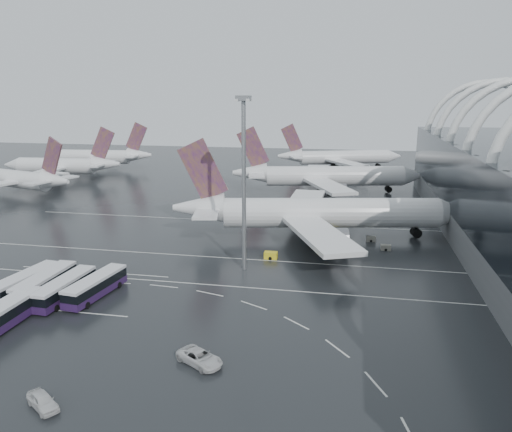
% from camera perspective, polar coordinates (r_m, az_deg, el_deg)
% --- Properties ---
extents(ground, '(420.00, 420.00, 0.00)m').
position_cam_1_polar(ground, '(84.92, -3.62, -7.45)').
color(ground, black).
rests_on(ground, ground).
extents(lane_marking_near, '(120.00, 0.25, 0.01)m').
position_cam_1_polar(lane_marking_near, '(83.12, -3.98, -7.94)').
color(lane_marking_near, silver).
rests_on(lane_marking_near, ground).
extents(lane_marking_mid, '(120.00, 0.25, 0.01)m').
position_cam_1_polar(lane_marking_mid, '(95.86, -1.80, -4.90)').
color(lane_marking_mid, silver).
rests_on(lane_marking_mid, ground).
extents(lane_marking_far, '(120.00, 0.25, 0.01)m').
position_cam_1_polar(lane_marking_far, '(122.17, 1.14, -0.76)').
color(lane_marking_far, silver).
rests_on(lane_marking_far, ground).
extents(bus_bay_line_south, '(28.00, 0.25, 0.01)m').
position_cam_1_polar(bus_bay_line_south, '(81.12, -23.56, -9.69)').
color(bus_bay_line_south, silver).
rests_on(bus_bay_line_south, ground).
extents(bus_bay_line_north, '(28.00, 0.25, 0.01)m').
position_cam_1_polar(bus_bay_line_north, '(93.66, -18.06, -6.07)').
color(bus_bay_line_north, silver).
rests_on(bus_bay_line_north, ground).
extents(airliner_main, '(64.10, 55.40, 21.79)m').
position_cam_1_polar(airliner_main, '(108.83, 6.87, 0.27)').
color(airliner_main, white).
rests_on(airliner_main, ground).
extents(airliner_gate_b, '(60.22, 53.29, 21.01)m').
position_cam_1_polar(airliner_gate_b, '(159.49, 7.86, 4.49)').
color(airliner_gate_b, white).
rests_on(airliner_gate_b, ground).
extents(airliner_gate_c, '(51.76, 47.18, 19.01)m').
position_cam_1_polar(airliner_gate_c, '(211.94, 9.35, 6.59)').
color(airliner_gate_c, white).
rests_on(airliner_gate_c, ground).
extents(jet_remote_west, '(42.45, 34.48, 18.70)m').
position_cam_1_polar(jet_remote_west, '(171.09, -25.27, 3.78)').
color(jet_remote_west, white).
rests_on(jet_remote_west, ground).
extents(jet_remote_mid, '(44.51, 35.88, 19.37)m').
position_cam_1_polar(jet_remote_mid, '(196.53, -21.10, 5.37)').
color(jet_remote_mid, white).
rests_on(jet_remote_mid, ground).
extents(jet_remote_far, '(44.80, 36.12, 19.50)m').
position_cam_1_polar(jet_remote_far, '(219.30, -17.22, 6.47)').
color(jet_remote_far, white).
rests_on(jet_remote_far, ground).
extents(bus_row_near_a, '(4.52, 13.50, 3.26)m').
position_cam_1_polar(bus_row_near_a, '(87.32, -24.82, -6.90)').
color(bus_row_near_a, '#251440').
rests_on(bus_row_near_a, ground).
extents(bus_row_near_b, '(3.30, 13.65, 3.36)m').
position_cam_1_polar(bus_row_near_b, '(85.43, -22.99, -7.12)').
color(bus_row_near_b, '#251440').
rests_on(bus_row_near_b, ground).
extents(bus_row_near_c, '(3.61, 13.36, 3.26)m').
position_cam_1_polar(bus_row_near_c, '(82.49, -21.06, -7.72)').
color(bus_row_near_c, '#251440').
rests_on(bus_row_near_c, ground).
extents(bus_row_near_d, '(4.44, 13.38, 3.23)m').
position_cam_1_polar(bus_row_near_d, '(81.87, -17.86, -7.62)').
color(bus_row_near_d, '#251440').
rests_on(bus_row_near_d, ground).
extents(bus_row_far_b, '(3.28, 13.57, 3.34)m').
position_cam_1_polar(bus_row_far_b, '(76.31, -26.89, -10.05)').
color(bus_row_far_b, '#251440').
rests_on(bus_row_far_b, ground).
extents(van_curve_a, '(6.59, 5.44, 1.67)m').
position_cam_1_polar(van_curve_a, '(60.79, -6.45, -15.78)').
color(van_curve_a, silver).
rests_on(van_curve_a, ground).
extents(van_curve_b, '(4.85, 4.06, 1.56)m').
position_cam_1_polar(van_curve_b, '(57.49, -23.19, -18.86)').
color(van_curve_b, silver).
rests_on(van_curve_b, ground).
extents(floodlight_mast, '(2.34, 2.34, 30.47)m').
position_cam_1_polar(floodlight_mast, '(85.96, -1.41, 6.06)').
color(floodlight_mast, gray).
rests_on(floodlight_mast, ground).
extents(gse_cart_belly_a, '(2.23, 1.32, 1.22)m').
position_cam_1_polar(gse_cart_belly_a, '(102.94, 9.25, -3.40)').
color(gse_cart_belly_a, gold).
rests_on(gse_cart_belly_a, ground).
extents(gse_cart_belly_b, '(1.98, 1.17, 1.08)m').
position_cam_1_polar(gse_cart_belly_b, '(109.52, 13.01, -2.56)').
color(gse_cart_belly_b, slate).
rests_on(gse_cart_belly_b, ground).
extents(gse_cart_belly_c, '(2.48, 1.47, 1.35)m').
position_cam_1_polar(gse_cart_belly_c, '(95.69, 1.70, -4.51)').
color(gse_cart_belly_c, gold).
rests_on(gse_cart_belly_c, ground).
extents(gse_cart_belly_d, '(2.02, 1.19, 1.10)m').
position_cam_1_polar(gse_cart_belly_d, '(104.17, 14.62, -3.50)').
color(gse_cart_belly_d, slate).
rests_on(gse_cart_belly_d, ground).
extents(gse_cart_belly_e, '(2.45, 1.45, 1.33)m').
position_cam_1_polar(gse_cart_belly_e, '(108.84, 8.60, -2.39)').
color(gse_cart_belly_e, gold).
rests_on(gse_cart_belly_e, ground).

